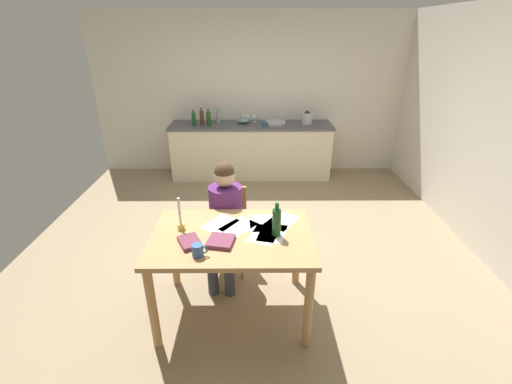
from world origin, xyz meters
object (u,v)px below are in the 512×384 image
(wine_glass_near_sink, at_px, (254,115))
(teacup_on_counter, at_px, (264,124))
(bottle_oil, at_px, (194,119))
(wine_glass_back_left, at_px, (243,115))
(coffee_mug, at_px, (198,250))
(wine_glass_by_kettle, at_px, (248,115))
(mixing_bowl, at_px, (243,120))
(stovetop_kettle, at_px, (307,118))
(wine_bottle_on_table, at_px, (277,222))
(book_magazine, at_px, (190,242))
(sink_unit, at_px, (275,123))
(bottle_sauce, at_px, (218,116))
(chair_at_table, at_px, (228,225))
(bottle_vinegar, at_px, (202,118))
(bottle_wine_red, at_px, (209,118))
(candlestick, at_px, (181,221))
(person_seated, at_px, (225,215))
(book_cookery, at_px, (221,241))

(wine_glass_near_sink, bearing_deg, teacup_on_counter, -62.43)
(bottle_oil, distance_m, wine_glass_back_left, 0.82)
(coffee_mug, height_order, wine_glass_by_kettle, wine_glass_by_kettle)
(mixing_bowl, bearing_deg, stovetop_kettle, -3.33)
(wine_bottle_on_table, bearing_deg, book_magazine, -170.10)
(sink_unit, bearing_deg, bottle_sauce, 175.98)
(chair_at_table, height_order, wine_glass_near_sink, wine_glass_near_sink)
(chair_at_table, xyz_separation_m, stovetop_kettle, (1.14, 2.56, 0.51))
(wine_bottle_on_table, bearing_deg, bottle_vinegar, 107.58)
(bottle_oil, distance_m, bottle_wine_red, 0.24)
(candlestick, distance_m, stovetop_kettle, 3.48)
(person_seated, xyz_separation_m, mixing_bowl, (0.10, 2.77, 0.27))
(wine_glass_near_sink, bearing_deg, chair_at_table, -95.80)
(coffee_mug, bearing_deg, chair_at_table, 81.81)
(bottle_vinegar, distance_m, wine_glass_back_left, 0.69)
(candlestick, height_order, mixing_bowl, candlestick)
(book_cookery, xyz_separation_m, wine_glass_near_sink, (0.26, 3.51, 0.20))
(wine_glass_by_kettle, bearing_deg, wine_glass_near_sink, 0.00)
(book_magazine, bearing_deg, sink_unit, 49.61)
(mixing_bowl, bearing_deg, wine_glass_near_sink, 25.98)
(person_seated, height_order, bottle_vinegar, person_seated)
(bottle_oil, relative_size, wine_glass_back_left, 1.63)
(wine_bottle_on_table, distance_m, wine_glass_back_left, 3.42)
(coffee_mug, bearing_deg, wine_glass_by_kettle, 85.18)
(coffee_mug, bearing_deg, wine_bottle_on_table, 25.19)
(stovetop_kettle, bearing_deg, book_magazine, -112.06)
(book_cookery, bearing_deg, teacup_on_counter, 93.06)
(chair_at_table, xyz_separation_m, bottle_wine_red, (-0.45, 2.48, 0.53))
(book_cookery, xyz_separation_m, wine_bottle_on_table, (0.44, 0.11, 0.11))
(book_cookery, height_order, wine_bottle_on_table, wine_bottle_on_table)
(person_seated, bearing_deg, teacup_on_counter, 80.16)
(mixing_bowl, xyz_separation_m, stovetop_kettle, (1.05, -0.06, 0.05))
(bottle_oil, bearing_deg, bottle_vinegar, 23.58)
(stovetop_kettle, bearing_deg, bottle_wine_red, -177.00)
(wine_glass_near_sink, height_order, wine_glass_back_left, same)
(stovetop_kettle, bearing_deg, bottle_oil, -177.04)
(wine_glass_back_left, bearing_deg, mixing_bowl, -89.49)
(mixing_bowl, distance_m, wine_glass_near_sink, 0.21)
(chair_at_table, bearing_deg, book_cookery, -89.23)
(chair_at_table, bearing_deg, mixing_bowl, 87.98)
(bottle_sauce, distance_m, wine_glass_near_sink, 0.60)
(mixing_bowl, bearing_deg, person_seated, -92.15)
(coffee_mug, xyz_separation_m, teacup_on_counter, (0.57, 3.38, 0.10))
(chair_at_table, bearing_deg, person_seated, -94.49)
(bottle_oil, relative_size, mixing_bowl, 1.21)
(chair_at_table, height_order, wine_glass_by_kettle, wine_glass_by_kettle)
(chair_at_table, xyz_separation_m, mixing_bowl, (0.09, 2.62, 0.46))
(book_magazine, height_order, book_cookery, book_cookery)
(coffee_mug, relative_size, wine_glass_back_left, 0.78)
(book_cookery, bearing_deg, stovetop_kettle, 82.01)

